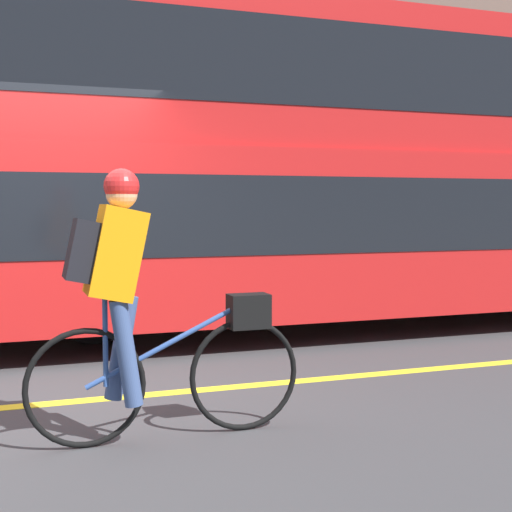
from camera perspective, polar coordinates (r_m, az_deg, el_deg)
name	(u,v)px	position (r m, az deg, el deg)	size (l,w,h in m)	color
ground_plane	(31,409)	(5.45, -17.56, -11.59)	(80.00, 80.00, 0.00)	#38383A
road_center_line	(30,405)	(5.54, -17.60, -11.31)	(50.00, 0.14, 0.01)	yellow
sidewalk_curb	(15,301)	(10.96, -18.74, -3.44)	(60.00, 2.51, 0.13)	#A8A399
building_facade	(7,43)	(12.55, -19.30, 15.78)	(60.00, 0.30, 8.10)	brown
bus	(367,163)	(8.75, 8.91, 7.34)	(10.53, 2.49, 3.54)	black
cyclist_on_bike	(138,297)	(4.39, -9.39, -3.27)	(1.73, 0.32, 1.67)	black
trash_bin	(448,252)	(13.14, 15.12, 0.33)	(0.49, 0.49, 1.01)	#194C23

